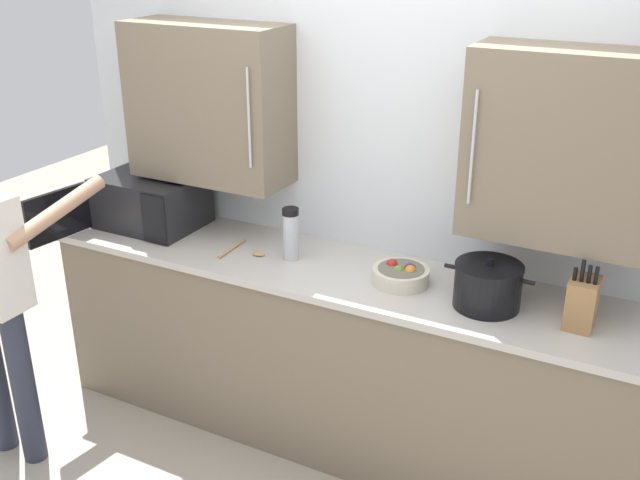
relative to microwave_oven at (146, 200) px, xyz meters
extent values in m
cube|color=silver|center=(1.22, 0.31, 0.22)|extent=(3.39, 0.10, 2.58)
cube|color=#756651|center=(0.36, 0.10, 0.53)|extent=(0.80, 0.32, 0.76)
cylinder|color=#B7BABF|center=(0.71, -0.07, 0.53)|extent=(0.01, 0.01, 0.45)
cube|color=#756651|center=(2.07, 0.10, 0.53)|extent=(0.80, 0.32, 0.76)
cylinder|color=#B7BABF|center=(1.73, -0.07, 0.53)|extent=(0.01, 0.01, 0.45)
cube|color=#756651|center=(1.22, -0.03, -0.62)|extent=(3.09, 0.57, 0.90)
cube|color=#BCB7AD|center=(1.22, -0.03, -0.15)|extent=(3.13, 0.61, 0.03)
cube|color=black|center=(1.22, -0.29, -1.03)|extent=(3.09, 0.04, 0.09)
cube|color=black|center=(0.03, 0.01, 0.00)|extent=(0.51, 0.40, 0.27)
cube|color=beige|center=(-0.04, 0.00, 0.00)|extent=(0.33, 0.34, 0.21)
cube|color=black|center=(0.21, -0.19, 0.00)|extent=(0.14, 0.01, 0.25)
cube|color=black|center=(-0.25, -0.37, 0.00)|extent=(0.07, 0.36, 0.25)
cylinder|color=beige|center=(1.44, -0.03, -0.10)|extent=(0.25, 0.25, 0.07)
cylinder|color=#6B6659|center=(1.44, -0.03, -0.08)|extent=(0.21, 0.21, 0.05)
sphere|color=#511E5B|center=(1.48, -0.01, -0.07)|extent=(0.05, 0.05, 0.05)
sphere|color=red|center=(1.39, -0.01, -0.07)|extent=(0.05, 0.05, 0.05)
sphere|color=orange|center=(1.49, -0.03, -0.07)|extent=(0.05, 0.05, 0.05)
sphere|color=#5B9333|center=(1.44, -0.05, -0.07)|extent=(0.05, 0.05, 0.05)
cylinder|color=black|center=(1.84, -0.07, -0.05)|extent=(0.27, 0.27, 0.17)
cylinder|color=black|center=(1.84, -0.07, 0.05)|extent=(0.28, 0.28, 0.02)
cylinder|color=black|center=(1.84, -0.07, 0.07)|extent=(0.04, 0.04, 0.03)
cylinder|color=black|center=(1.68, -0.07, 0.01)|extent=(0.05, 0.02, 0.02)
cylinder|color=black|center=(2.00, -0.07, 0.01)|extent=(0.05, 0.02, 0.02)
cylinder|color=#B7BABF|center=(0.89, -0.03, -0.02)|extent=(0.07, 0.07, 0.23)
cylinder|color=black|center=(0.89, -0.03, 0.11)|extent=(0.08, 0.08, 0.03)
cube|color=#A37547|center=(2.21, -0.06, -0.03)|extent=(0.11, 0.15, 0.20)
cylinder|color=black|center=(2.17, -0.08, 0.09)|extent=(0.02, 0.02, 0.05)
cylinder|color=black|center=(2.20, -0.08, 0.11)|extent=(0.02, 0.02, 0.09)
cylinder|color=black|center=(2.22, -0.08, 0.10)|extent=(0.02, 0.02, 0.07)
cylinder|color=black|center=(2.25, -0.08, 0.10)|extent=(0.02, 0.02, 0.07)
cylinder|color=tan|center=(0.58, -0.08, -0.12)|extent=(0.02, 0.24, 0.01)
ellipsoid|color=tan|center=(0.73, -0.07, -0.12)|extent=(0.07, 0.05, 0.02)
cylinder|color=#282D3D|center=(-0.09, -0.86, -0.67)|extent=(0.11, 0.11, 0.81)
cylinder|color=tan|center=(0.00, -0.59, 0.14)|extent=(0.11, 0.55, 0.20)
camera|label=1|loc=(2.49, -2.80, 1.33)|focal=41.65mm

